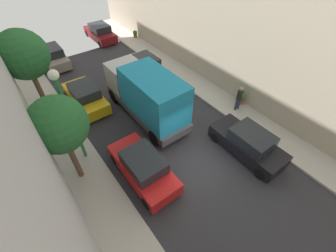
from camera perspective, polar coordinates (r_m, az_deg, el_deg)
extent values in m
plane|color=#2D2D33|center=(12.53, 7.12, -9.04)|extent=(32.00, 32.00, 0.00)
cube|color=#B7B2A8|center=(11.11, -13.71, -21.20)|extent=(2.00, 44.00, 0.15)
cube|color=#B7B2A8|center=(15.41, 21.01, 0.71)|extent=(2.00, 44.00, 0.15)
cube|color=red|center=(11.59, -6.29, -10.61)|extent=(1.76, 4.20, 0.76)
cube|color=#1E2328|center=(10.95, -6.15, -9.02)|extent=(1.56, 2.10, 0.64)
cylinder|color=black|center=(12.48, -13.12, -8.12)|extent=(0.22, 0.64, 0.64)
cylinder|color=black|center=(12.85, -7.00, -4.93)|extent=(0.22, 0.64, 0.64)
cylinder|color=black|center=(10.88, -5.21, -18.71)|extent=(0.22, 0.64, 0.64)
cylinder|color=black|center=(11.30, 1.62, -14.52)|extent=(0.22, 0.64, 0.64)
cube|color=gold|center=(16.55, -19.95, 6.58)|extent=(1.76, 4.20, 0.76)
cube|color=#1E2328|center=(16.04, -20.35, 8.29)|extent=(1.56, 2.10, 0.64)
cylinder|color=black|center=(17.82, -23.91, 7.31)|extent=(0.22, 0.64, 0.64)
cylinder|color=black|center=(18.08, -19.38, 9.31)|extent=(0.22, 0.64, 0.64)
cylinder|color=black|center=(15.34, -20.21, 2.02)|extent=(0.22, 0.64, 0.64)
cylinder|color=black|center=(15.64, -15.06, 4.39)|extent=(0.22, 0.64, 0.64)
cube|color=gray|center=(22.62, -26.86, 14.95)|extent=(1.76, 4.20, 0.76)
cube|color=#1E2328|center=(22.20, -27.34, 16.36)|extent=(1.56, 2.10, 0.64)
cylinder|color=black|center=(24.02, -29.50, 14.97)|extent=(0.22, 0.64, 0.64)
cylinder|color=black|center=(24.22, -26.01, 16.46)|extent=(0.22, 0.64, 0.64)
cylinder|color=black|center=(21.24, -27.42, 12.18)|extent=(0.22, 0.64, 0.64)
cylinder|color=black|center=(21.46, -23.52, 13.85)|extent=(0.22, 0.64, 0.64)
cube|color=black|center=(13.22, 19.17, -4.48)|extent=(1.76, 4.20, 0.76)
cube|color=#1E2328|center=(12.69, 20.41, -2.78)|extent=(1.56, 2.10, 0.64)
cylinder|color=black|center=(13.46, 11.89, -2.81)|extent=(0.22, 0.64, 0.64)
cylinder|color=black|center=(14.40, 16.19, -0.01)|extent=(0.22, 0.64, 0.64)
cylinder|color=black|center=(12.53, 22.17, -10.98)|extent=(0.22, 0.64, 0.64)
cylinder|color=black|center=(13.53, 26.01, -7.35)|extent=(0.22, 0.64, 0.64)
cube|color=white|center=(18.98, -5.76, 14.25)|extent=(1.76, 4.20, 0.76)
cube|color=#1E2328|center=(18.52, -5.65, 15.95)|extent=(1.56, 2.10, 0.64)
cylinder|color=black|center=(19.96, -10.15, 14.64)|extent=(0.22, 0.64, 0.64)
cylinder|color=black|center=(20.60, -6.26, 16.06)|extent=(0.22, 0.64, 0.64)
cylinder|color=black|center=(17.62, -5.08, 10.85)|extent=(0.22, 0.64, 0.64)
cylinder|color=black|center=(18.35, -0.92, 12.51)|extent=(0.22, 0.64, 0.64)
cube|color=maroon|center=(25.82, -16.61, 21.17)|extent=(1.76, 4.20, 0.76)
cube|color=#1E2328|center=(25.44, -16.80, 22.52)|extent=(1.56, 2.10, 0.64)
cylinder|color=black|center=(27.03, -19.54, 21.02)|extent=(0.22, 0.64, 0.64)
cylinder|color=black|center=(27.51, -16.39, 22.11)|extent=(0.22, 0.64, 0.64)
cylinder|color=black|center=(24.31, -16.62, 19.14)|extent=(0.22, 0.64, 0.64)
cylinder|color=black|center=(24.84, -13.21, 20.32)|extent=(0.22, 0.64, 0.64)
cube|color=#4C4C51|center=(14.67, -5.52, 4.96)|extent=(2.20, 6.60, 0.50)
cube|color=#B7B7BC|center=(15.79, -10.66, 12.41)|extent=(2.10, 1.80, 1.70)
cube|color=#1E8CB7|center=(13.11, -3.54, 7.68)|extent=(2.24, 4.20, 2.40)
cylinder|color=black|center=(16.37, -13.38, 7.47)|extent=(0.30, 0.96, 0.96)
cylinder|color=black|center=(17.03, -7.51, 9.98)|extent=(0.30, 0.96, 0.96)
cylinder|color=black|center=(12.97, -3.28, -2.91)|extent=(0.30, 0.96, 0.96)
cylinder|color=black|center=(13.80, 3.42, 0.69)|extent=(0.30, 0.96, 0.96)
cylinder|color=#2D334C|center=(15.67, 16.77, 5.18)|extent=(0.18, 0.18, 0.82)
cylinder|color=#2D334C|center=(15.82, 17.28, 5.47)|extent=(0.18, 0.18, 0.82)
cylinder|color=#262626|center=(15.32, 17.59, 7.44)|extent=(0.36, 0.36, 0.64)
sphere|color=tan|center=(15.06, 17.97, 8.83)|extent=(0.24, 0.24, 0.24)
cylinder|color=brown|center=(11.61, -22.52, -7.59)|extent=(0.26, 0.26, 2.62)
sphere|color=#23602D|center=(10.10, -25.89, 0.31)|extent=(2.43, 2.43, 2.43)
cylinder|color=brown|center=(16.31, -29.29, 7.36)|extent=(0.30, 0.30, 2.95)
sphere|color=#23602D|center=(15.18, -32.63, 14.82)|extent=(2.74, 2.74, 2.74)
cylinder|color=brown|center=(16.47, 17.52, 6.12)|extent=(0.48, 0.48, 0.37)
sphere|color=#38843D|center=(16.23, 17.83, 7.27)|extent=(0.58, 0.58, 0.58)
cylinder|color=brown|center=(25.45, -8.20, 21.52)|extent=(0.36, 0.36, 0.30)
sphere|color=#2D7233|center=(25.33, -8.28, 22.20)|extent=(0.45, 0.45, 0.45)
cylinder|color=#26723F|center=(11.65, -22.75, 0.59)|extent=(0.16, 0.16, 4.83)
sphere|color=white|center=(10.18, -26.84, 11.36)|extent=(0.44, 0.44, 0.44)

